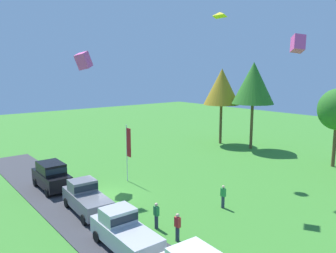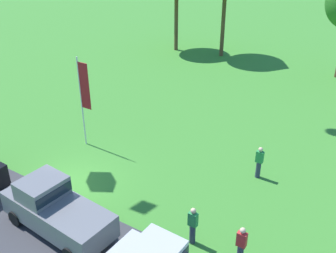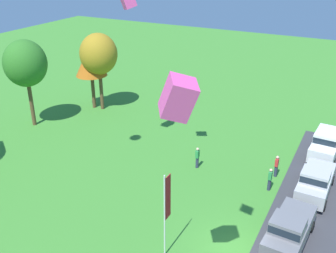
{
  "view_description": "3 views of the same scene",
  "coord_description": "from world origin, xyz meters",
  "px_view_note": "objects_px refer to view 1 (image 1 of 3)",
  "views": [
    {
      "loc": [
        22.37,
        -11.81,
        9.8
      ],
      "look_at": [
        1.45,
        5.21,
        5.29
      ],
      "focal_mm": 35.0,
      "sensor_mm": 36.0,
      "label": 1
    },
    {
      "loc": [
        12.41,
        -10.51,
        11.38
      ],
      "look_at": [
        2.82,
        4.37,
        2.07
      ],
      "focal_mm": 42.0,
      "sensor_mm": 36.0,
      "label": 2
    },
    {
      "loc": [
        -16.94,
        -4.52,
        15.62
      ],
      "look_at": [
        2.92,
        5.76,
        5.27
      ],
      "focal_mm": 42.0,
      "sensor_mm": 36.0,
      "label": 3
    }
  ],
  "objects_px": {
    "person_beside_suv": "(177,227)",
    "tree_lone_near": "(253,83)",
    "person_watching_sky": "(156,215)",
    "kite_box_over_trees": "(84,61)",
    "flag_banner": "(128,146)",
    "car_pickup_far_end": "(86,197)",
    "car_pickup_mid_row": "(124,230)",
    "tree_far_right": "(222,87)",
    "kite_box_topmost": "(298,44)",
    "kite_diamond_trailing_tail": "(220,14)",
    "car_suv_near_entrance": "(51,175)",
    "person_on_lawn": "(223,196)"
  },
  "relations": [
    {
      "from": "person_beside_suv",
      "to": "tree_lone_near",
      "type": "xyz_separation_m",
      "value": [
        -11.82,
        22.71,
        7.51
      ]
    },
    {
      "from": "person_watching_sky",
      "to": "kite_box_over_trees",
      "type": "distance_m",
      "value": 15.79
    },
    {
      "from": "tree_lone_near",
      "to": "flag_banner",
      "type": "distance_m",
      "value": 19.92
    },
    {
      "from": "person_watching_sky",
      "to": "kite_box_over_trees",
      "type": "bearing_deg",
      "value": 174.32
    },
    {
      "from": "car_pickup_far_end",
      "to": "person_watching_sky",
      "type": "relative_size",
      "value": 2.99
    },
    {
      "from": "car_pickup_mid_row",
      "to": "tree_far_right",
      "type": "xyz_separation_m",
      "value": [
        -15.21,
        24.92,
        6.69
      ]
    },
    {
      "from": "car_pickup_far_end",
      "to": "kite_box_topmost",
      "type": "relative_size",
      "value": 4.25
    },
    {
      "from": "kite_box_over_trees",
      "to": "kite_diamond_trailing_tail",
      "type": "distance_m",
      "value": 12.47
    },
    {
      "from": "car_suv_near_entrance",
      "to": "kite_box_over_trees",
      "type": "height_order",
      "value": "kite_box_over_trees"
    },
    {
      "from": "tree_far_right",
      "to": "flag_banner",
      "type": "relative_size",
      "value": 1.99
    },
    {
      "from": "person_beside_suv",
      "to": "tree_far_right",
      "type": "relative_size",
      "value": 0.17
    },
    {
      "from": "person_on_lawn",
      "to": "person_watching_sky",
      "type": "xyz_separation_m",
      "value": [
        -0.5,
        -5.7,
        0.0
      ]
    },
    {
      "from": "person_beside_suv",
      "to": "kite_box_topmost",
      "type": "relative_size",
      "value": 1.42
    },
    {
      "from": "car_pickup_mid_row",
      "to": "person_on_lawn",
      "type": "relative_size",
      "value": 2.95
    },
    {
      "from": "person_beside_suv",
      "to": "tree_far_right",
      "type": "distance_m",
      "value": 28.34
    },
    {
      "from": "tree_lone_near",
      "to": "car_suv_near_entrance",
      "type": "bearing_deg",
      "value": -92.9
    },
    {
      "from": "car_pickup_mid_row",
      "to": "kite_diamond_trailing_tail",
      "type": "distance_m",
      "value": 17.14
    },
    {
      "from": "car_pickup_far_end",
      "to": "flag_banner",
      "type": "relative_size",
      "value": 0.99
    },
    {
      "from": "kite_box_over_trees",
      "to": "kite_diamond_trailing_tail",
      "type": "xyz_separation_m",
      "value": [
        10.01,
        6.63,
        3.36
      ]
    },
    {
      "from": "car_suv_near_entrance",
      "to": "car_pickup_far_end",
      "type": "bearing_deg",
      "value": 2.71
    },
    {
      "from": "car_suv_near_entrance",
      "to": "kite_box_over_trees",
      "type": "bearing_deg",
      "value": 106.61
    },
    {
      "from": "car_pickup_far_end",
      "to": "person_watching_sky",
      "type": "height_order",
      "value": "car_pickup_far_end"
    },
    {
      "from": "person_watching_sky",
      "to": "person_beside_suv",
      "type": "bearing_deg",
      "value": 0.64
    },
    {
      "from": "person_beside_suv",
      "to": "kite_diamond_trailing_tail",
      "type": "xyz_separation_m",
      "value": [
        -4.24,
        7.82,
        13.26
      ]
    },
    {
      "from": "person_watching_sky",
      "to": "kite_diamond_trailing_tail",
      "type": "height_order",
      "value": "kite_diamond_trailing_tail"
    },
    {
      "from": "car_pickup_mid_row",
      "to": "kite_box_over_trees",
      "type": "relative_size",
      "value": 3.68
    },
    {
      "from": "kite_box_over_trees",
      "to": "kite_box_topmost",
      "type": "xyz_separation_m",
      "value": [
        14.07,
        11.06,
        1.15
      ]
    },
    {
      "from": "tree_far_right",
      "to": "car_suv_near_entrance",
      "type": "bearing_deg",
      "value": -82.32
    },
    {
      "from": "tree_far_right",
      "to": "tree_lone_near",
      "type": "xyz_separation_m",
      "value": [
        4.61,
        0.69,
        0.59
      ]
    },
    {
      "from": "car_pickup_far_end",
      "to": "kite_diamond_trailing_tail",
      "type": "height_order",
      "value": "kite_diamond_trailing_tail"
    },
    {
      "from": "car_suv_near_entrance",
      "to": "tree_far_right",
      "type": "bearing_deg",
      "value": 97.68
    },
    {
      "from": "person_watching_sky",
      "to": "car_pickup_far_end",
      "type": "bearing_deg",
      "value": -155.38
    },
    {
      "from": "car_suv_near_entrance",
      "to": "tree_lone_near",
      "type": "xyz_separation_m",
      "value": [
        1.29,
        25.36,
        7.09
      ]
    },
    {
      "from": "car_pickup_far_end",
      "to": "person_on_lawn",
      "type": "xyz_separation_m",
      "value": [
        5.61,
        8.04,
        -0.23
      ]
    },
    {
      "from": "person_on_lawn",
      "to": "person_beside_suv",
      "type": "distance_m",
      "value": 5.87
    },
    {
      "from": "car_pickup_far_end",
      "to": "car_suv_near_entrance",
      "type": "bearing_deg",
      "value": -177.29
    },
    {
      "from": "car_suv_near_entrance",
      "to": "person_watching_sky",
      "type": "xyz_separation_m",
      "value": [
        11.1,
        2.62,
        -0.42
      ]
    },
    {
      "from": "person_on_lawn",
      "to": "flag_banner",
      "type": "distance_m",
      "value": 9.83
    },
    {
      "from": "tree_lone_near",
      "to": "kite_diamond_trailing_tail",
      "type": "relative_size",
      "value": 11.23
    },
    {
      "from": "person_beside_suv",
      "to": "kite_box_topmost",
      "type": "distance_m",
      "value": 16.51
    },
    {
      "from": "car_pickup_mid_row",
      "to": "kite_box_over_trees",
      "type": "bearing_deg",
      "value": 162.56
    },
    {
      "from": "person_watching_sky",
      "to": "car_suv_near_entrance",
      "type": "bearing_deg",
      "value": -166.69
    },
    {
      "from": "flag_banner",
      "to": "kite_box_over_trees",
      "type": "distance_m",
      "value": 8.58
    },
    {
      "from": "tree_lone_near",
      "to": "kite_box_topmost",
      "type": "xyz_separation_m",
      "value": [
        11.64,
        -10.45,
        3.54
      ]
    },
    {
      "from": "person_beside_suv",
      "to": "person_on_lawn",
      "type": "bearing_deg",
      "value": 104.89
    },
    {
      "from": "car_pickup_mid_row",
      "to": "person_watching_sky",
      "type": "xyz_separation_m",
      "value": [
        -0.78,
        2.87,
        -0.23
      ]
    },
    {
      "from": "car_pickup_mid_row",
      "to": "tree_lone_near",
      "type": "bearing_deg",
      "value": 112.47
    },
    {
      "from": "tree_lone_near",
      "to": "kite_diamond_trailing_tail",
      "type": "distance_m",
      "value": 17.67
    },
    {
      "from": "car_pickup_far_end",
      "to": "tree_far_right",
      "type": "distance_m",
      "value": 26.95
    },
    {
      "from": "person_watching_sky",
      "to": "kite_box_topmost",
      "type": "bearing_deg",
      "value": 81.54
    }
  ]
}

